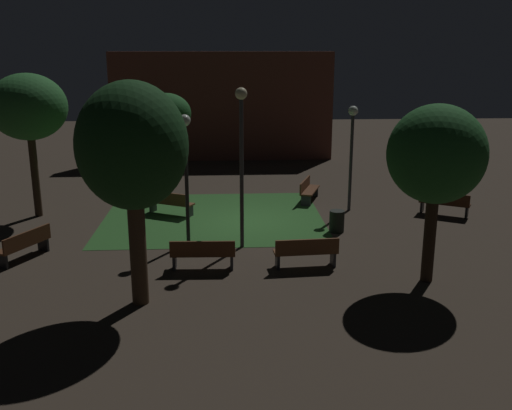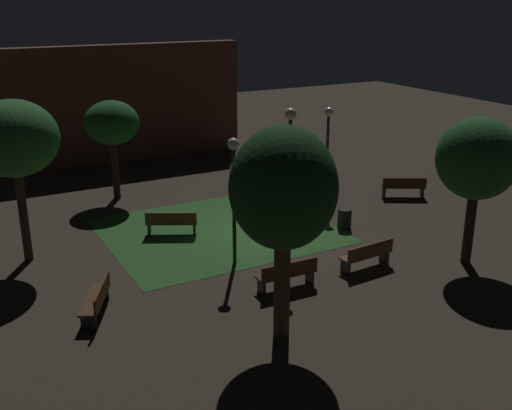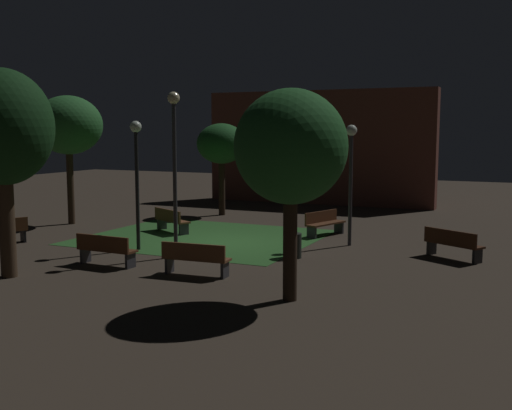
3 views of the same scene
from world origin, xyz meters
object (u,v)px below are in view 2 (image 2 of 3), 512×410
object	(u,v)px
tree_lawn_side	(478,160)
tree_back_right	(14,139)
bench_corner	(404,186)
bench_back_row	(278,188)
bench_front_left	(367,254)
lamp_post_near_wall	(290,160)
bench_by_lamp	(97,299)
tree_tall_center	(112,124)
lamp_post_plaza_west	(234,179)
lamp_post_plaza_east	(328,138)
bench_front_right	(287,274)
trash_bin	(344,219)
bench_path_side	(171,222)

from	to	relation	value
tree_lawn_side	tree_back_right	xyz separation A→B (m)	(-12.19, 6.84, 0.57)
tree_lawn_side	bench_corner	bearing A→B (deg)	65.62
bench_back_row	bench_front_left	bearing A→B (deg)	-98.61
bench_front_left	lamp_post_near_wall	bearing A→B (deg)	133.36
bench_corner	bench_by_lamp	bearing A→B (deg)	-164.47
bench_corner	tree_back_right	bearing A→B (deg)	177.02
tree_tall_center	lamp_post_plaza_west	bearing A→B (deg)	-80.71
tree_lawn_side	tree_back_right	world-z (taller)	tree_back_right
lamp_post_plaza_east	tree_lawn_side	bearing A→B (deg)	-85.03
bench_front_right	bench_corner	distance (m)	10.01
bench_corner	lamp_post_plaza_west	xyz separation A→B (m)	(-9.24, -2.63, 2.32)
trash_bin	tree_back_right	bearing A→B (deg)	166.60
bench_front_right	bench_path_side	world-z (taller)	same
tree_tall_center	bench_path_side	bearing A→B (deg)	-84.40
bench_corner	tree_tall_center	distance (m)	12.31
tree_back_right	bench_back_row	bearing A→B (deg)	8.71
bench_front_right	tree_tall_center	xyz separation A→B (m)	(-1.89, 10.60, 2.67)
bench_front_left	bench_path_side	distance (m)	7.03
trash_bin	bench_by_lamp	bearing A→B (deg)	-167.53
bench_front_right	lamp_post_plaza_east	bearing A→B (deg)	47.38
bench_front_right	bench_back_row	size ratio (longest dim) A/B	0.98
bench_front_left	lamp_post_near_wall	size ratio (longest dim) A/B	0.37
bench_corner	bench_front_left	bearing A→B (deg)	-139.64
bench_by_lamp	trash_bin	world-z (taller)	bench_by_lamp
bench_path_side	lamp_post_plaza_west	bearing A→B (deg)	-75.16
bench_back_row	lamp_post_plaza_west	world-z (taller)	lamp_post_plaza_west
tree_tall_center	lamp_post_near_wall	distance (m)	9.27
tree_tall_center	lamp_post_plaza_east	world-z (taller)	tree_tall_center
bench_by_lamp	trash_bin	distance (m)	9.81
bench_corner	tree_back_right	world-z (taller)	tree_back_right
tree_back_right	lamp_post_plaza_west	bearing A→B (deg)	-30.93
bench_by_lamp	tree_tall_center	distance (m)	10.43
tree_back_right	lamp_post_plaza_east	xyz separation A→B (m)	(11.58, 0.10, -1.22)
bench_front_left	trash_bin	bearing A→B (deg)	65.07
bench_front_right	bench_by_lamp	bearing A→B (deg)	168.29
tree_tall_center	lamp_post_plaza_west	world-z (taller)	tree_tall_center
bench_path_side	tree_lawn_side	world-z (taller)	tree_lawn_side
tree_tall_center	trash_bin	size ratio (longest dim) A/B	5.55
bench_front_left	tree_tall_center	size ratio (longest dim) A/B	0.45
lamp_post_plaza_east	bench_path_side	bearing A→B (deg)	-177.85
lamp_post_plaza_east	trash_bin	bearing A→B (deg)	-110.51
bench_front_left	bench_corner	xyz separation A→B (m)	(5.82, 4.94, 0.00)
bench_corner	lamp_post_near_wall	world-z (taller)	lamp_post_near_wall
bench_back_row	lamp_post_near_wall	world-z (taller)	lamp_post_near_wall
bench_path_side	bench_by_lamp	bearing A→B (deg)	-130.30
bench_front_right	bench_back_row	bearing A→B (deg)	61.29
bench_front_left	trash_bin	distance (m)	3.53
bench_front_left	lamp_post_plaza_east	xyz separation A→B (m)	(2.47, 5.82, 2.25)
bench_back_row	tree_tall_center	size ratio (longest dim) A/B	0.45
bench_back_row	tree_lawn_side	size ratio (longest dim) A/B	0.40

